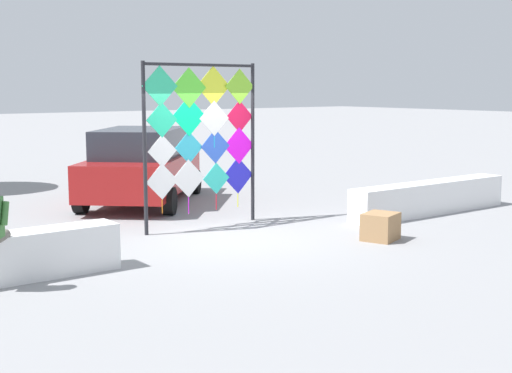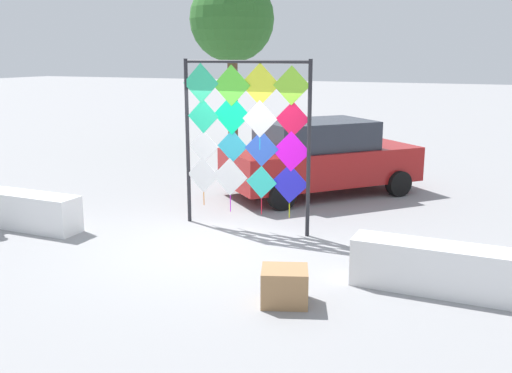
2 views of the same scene
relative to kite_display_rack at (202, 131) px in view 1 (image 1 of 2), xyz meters
The scene contains 5 objects.
ground 2.16m from the kite_display_rack, 94.29° to the right, with size 120.00×120.00×0.00m, color gray.
plaza_ledge_right 5.06m from the kite_display_rack, 19.66° to the right, with size 4.23×0.53×0.66m, color white.
kite_display_rack is the anchor object (origin of this frame).
parked_car 3.33m from the kite_display_rack, 82.93° to the left, with size 4.31×4.49×1.69m.
cardboard_box_large 3.70m from the kite_display_rack, 56.79° to the right, with size 0.59×0.52×0.47m, color #9E754C.
Camera 1 is at (-6.94, -9.89, 2.62)m, focal length 49.55 mm.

